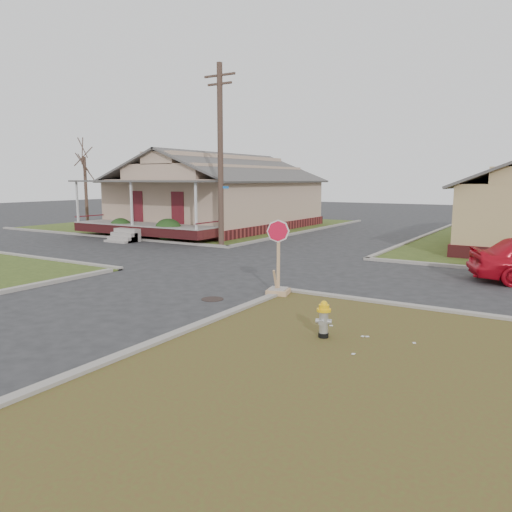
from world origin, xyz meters
The scene contains 12 objects.
ground centered at (0.00, 0.00, 0.00)m, with size 120.00×120.00×0.00m, color #272729.
verge_near_right centered at (10.00, -5.50, 0.03)m, with size 13.00×14.00×0.05m, color #46541F.
verge_far_left centered at (-13.00, 18.00, 0.03)m, with size 19.00×19.00×0.05m, color #374819.
curbs centered at (0.00, 5.00, 0.00)m, with size 80.00×40.00×0.12m, color gray, non-canonical shape.
manhole centered at (2.20, -0.50, 0.01)m, with size 0.64×0.64×0.01m, color black.
corner_house centered at (-10.00, 16.68, 2.28)m, with size 10.10×15.50×5.30m.
utility_pole centered at (-4.20, 8.90, 4.66)m, with size 1.80×0.28×9.00m.
tree_far_left centered at (-18.00, 12.00, 2.50)m, with size 0.22×0.22×4.90m, color #422F26.
fire_hydrant centered at (6.39, -2.18, 0.49)m, with size 0.30×0.30×0.80m.
stop_sign centered at (3.59, 0.86, 0.52)m, with size 0.62×0.61×2.20m.
hedge_left centered at (-11.60, 9.08, 0.60)m, with size 1.44×1.18×1.10m, color #1C3A15.
hedge_right centered at (-7.96, 9.14, 0.64)m, with size 1.54×1.26×1.17m, color #1C3A15.
Camera 1 is at (10.54, -11.67, 3.38)m, focal length 35.00 mm.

